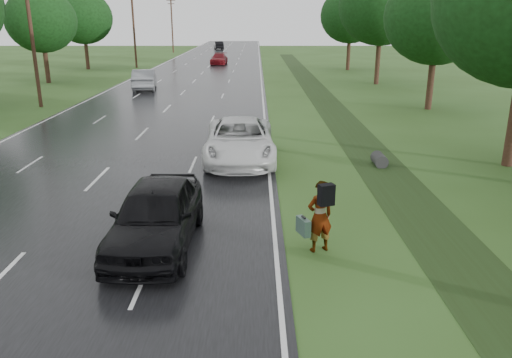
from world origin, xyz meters
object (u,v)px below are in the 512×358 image
object	(u,v)px
pedestrian	(319,215)
silver_sedan	(144,79)
white_pickup	(240,140)
dark_sedan	(156,215)

from	to	relation	value
pedestrian	silver_sedan	size ratio (longest dim) A/B	0.37
white_pickup	dark_sedan	xyz separation A→B (m)	(-2.00, -8.70, 0.00)
pedestrian	white_pickup	size ratio (longest dim) A/B	0.31
pedestrian	silver_sedan	world-z (taller)	pedestrian
white_pickup	dark_sedan	size ratio (longest dim) A/B	1.22
dark_sedan	silver_sedan	bearing A→B (deg)	103.99
pedestrian	silver_sedan	xyz separation A→B (m)	(-11.53, 32.19, -0.11)
pedestrian	white_pickup	world-z (taller)	pedestrian
dark_sedan	silver_sedan	size ratio (longest dim) A/B	0.98
pedestrian	silver_sedan	distance (m)	34.19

